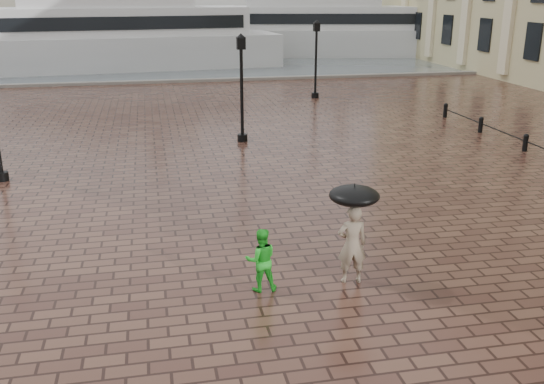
% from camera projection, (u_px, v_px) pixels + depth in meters
% --- Properties ---
extents(ground, '(300.00, 300.00, 0.00)m').
position_uv_depth(ground, '(203.00, 304.00, 12.74)').
color(ground, '#3C221B').
rests_on(ground, ground).
extents(harbour_water, '(240.00, 240.00, 0.00)m').
position_uv_depth(harbour_water, '(151.00, 29.00, 98.19)').
color(harbour_water, '#475257').
rests_on(harbour_water, ground).
extents(quay_edge, '(80.00, 0.60, 0.30)m').
position_uv_depth(quay_edge, '(161.00, 83.00, 42.46)').
color(quay_edge, slate).
rests_on(quay_edge, ground).
extents(far_shore, '(300.00, 60.00, 2.00)m').
position_uv_depth(far_shore, '(148.00, 9.00, 161.02)').
color(far_shore, '#4C4C47').
rests_on(far_shore, ground).
extents(street_lamps, '(21.44, 14.44, 4.40)m').
position_uv_depth(street_lamps, '(134.00, 79.00, 27.97)').
color(street_lamps, black).
rests_on(street_lamps, ground).
extents(adult_pedestrian, '(0.70, 0.50, 1.82)m').
position_uv_depth(adult_pedestrian, '(352.00, 244.00, 13.41)').
color(adult_pedestrian, gray).
rests_on(adult_pedestrian, ground).
extents(child_pedestrian, '(0.71, 0.56, 1.43)m').
position_uv_depth(child_pedestrian, '(261.00, 260.00, 13.12)').
color(child_pedestrian, green).
rests_on(child_pedestrian, ground).
extents(ferry_near, '(28.12, 9.57, 9.04)m').
position_uv_depth(ferry_near, '(110.00, 35.00, 49.10)').
color(ferry_near, silver).
rests_on(ferry_near, ground).
extents(ferry_far, '(27.07, 11.40, 8.64)m').
position_uv_depth(ferry_far, '(312.00, 28.00, 59.26)').
color(ferry_far, silver).
rests_on(ferry_far, ground).
extents(umbrella, '(1.10, 1.10, 1.18)m').
position_uv_depth(umbrella, '(354.00, 196.00, 13.05)').
color(umbrella, black).
rests_on(umbrella, ground).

